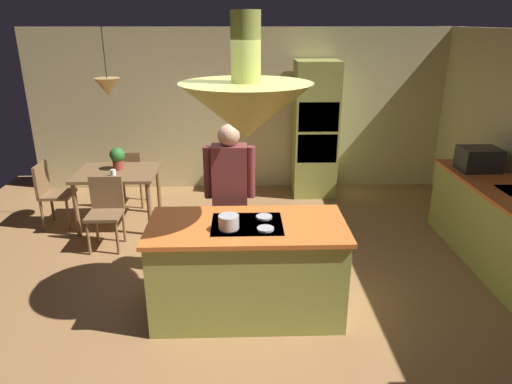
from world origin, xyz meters
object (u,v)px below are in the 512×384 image
Objects in this scene: person_at_island at (230,192)px; kitchen_island at (247,268)px; potted_plant_on_table at (117,157)px; chair_by_back_wall at (130,174)px; cup_on_table at (113,173)px; dining_table at (118,179)px; oven_tower at (315,130)px; chair_at_corner at (51,190)px; cooking_pot_on_cooktop at (229,222)px; microwave_on_counter at (479,159)px; chair_facing_island at (106,208)px.

kitchen_island is at bearing -76.58° from person_at_island.
potted_plant_on_table is at bearing 135.88° from person_at_island.
person_at_island is 1.93× the size of chair_by_back_wall.
cup_on_table is (0.01, -0.86, 0.30)m from chair_by_back_wall.
dining_table is at bearing 90.00° from chair_by_back_wall.
oven_tower reaches higher than chair_at_corner.
person_at_island is 2.13m from potted_plant_on_table.
oven_tower is 1.99× the size of dining_table.
dining_table is (-1.70, 2.10, 0.19)m from kitchen_island.
oven_tower is 3.60m from cooking_pot_on_cooktop.
oven_tower reaches higher than microwave_on_counter.
cooking_pot_on_cooktop reaches higher than chair_facing_island.
chair_facing_island and chair_by_back_wall have the same top height.
chair_at_corner is (-2.60, 2.10, 0.04)m from kitchen_island.
person_at_island reaches higher than potted_plant_on_table.
microwave_on_counter reaches higher than cooking_pot_on_cooktop.
dining_table is 5.84× the size of cooking_pot_on_cooktop.
chair_by_back_wall is at bearing 118.14° from cooking_pot_on_cooktop.
person_at_island reaches higher than dining_table.
person_at_island is at bearing 90.63° from cooking_pot_on_cooktop.
oven_tower is 23.20× the size of cup_on_table.
microwave_on_counter is (5.44, -0.58, 0.55)m from chair_at_corner.
microwave_on_counter reaches higher than chair_at_corner.
chair_at_corner is (-0.90, -0.65, 0.00)m from chair_by_back_wall.
chair_at_corner is 4.83× the size of cooking_pot_on_cooktop.
cup_on_table is at bearing 131.86° from kitchen_island.
kitchen_island is 2.81m from potted_plant_on_table.
cup_on_table is (0.01, 0.43, 0.30)m from chair_facing_island.
cooking_pot_on_cooktop is at bearing -110.48° from oven_tower.
person_at_island is at bearing -116.61° from oven_tower.
kitchen_island is 0.88m from person_at_island.
cup_on_table is (0.01, -0.31, -0.12)m from potted_plant_on_table.
microwave_on_counter is 3.42m from cooking_pot_on_cooktop.
oven_tower is 3.91m from chair_at_corner.
chair_facing_island is (-2.80, -1.79, -0.54)m from oven_tower.
cup_on_table is (0.01, -0.21, 0.15)m from dining_table.
microwave_on_counter is at bearing -4.67° from cup_on_table.
oven_tower reaches higher than person_at_island.
chair_at_corner is 5.50m from microwave_on_counter.
chair_facing_island is (-1.53, 0.74, -0.46)m from person_at_island.
person_at_island is 1.76m from chair_facing_island.
chair_facing_island is at bearing -91.33° from cup_on_table.
dining_table is 2.28× the size of microwave_on_counter.
oven_tower is at bearing 22.21° from dining_table.
microwave_on_counter is 2.56× the size of cooking_pot_on_cooktop.
kitchen_island is 6.00× the size of potted_plant_on_table.
chair_at_corner is at bearing 173.88° from microwave_on_counter.
chair_by_back_wall is (-1.70, 2.75, 0.04)m from kitchen_island.
potted_plant_on_table is 4.59m from microwave_on_counter.
kitchen_island is 2.71m from dining_table.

